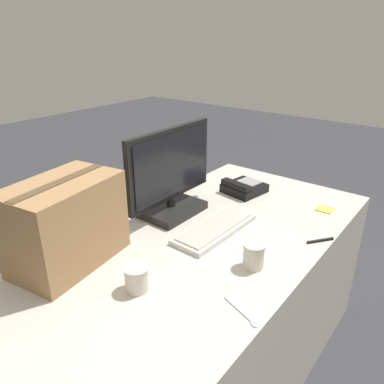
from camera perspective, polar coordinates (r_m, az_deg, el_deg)
ground_plane at (r=2.11m, az=1.39°, el=-25.16°), size 12.00×12.00×0.00m
office_desk at (r=1.84m, az=1.51°, el=-17.38°), size 1.80×0.90×0.75m
monitor at (r=1.77m, az=-3.26°, el=2.08°), size 0.54×0.23×0.42m
keyboard at (r=1.68m, az=3.51°, el=-5.58°), size 0.44×0.18×0.03m
desk_phone at (r=2.08m, az=7.85°, el=0.69°), size 0.23×0.22×0.08m
paper_cup_left at (r=1.32m, az=-8.46°, el=-12.90°), size 0.09×0.09×0.09m
paper_cup_right at (r=1.44m, az=9.38°, el=-9.51°), size 0.09×0.09×0.10m
spoon at (r=1.25m, az=8.20°, el=-18.23°), size 0.07×0.16×0.00m
cardboard_box at (r=1.48m, az=-18.71°, el=-4.50°), size 0.45×0.32×0.33m
pen_marker at (r=1.69m, az=18.96°, el=-6.97°), size 0.11×0.08×0.01m
sticky_note_pad at (r=1.98m, az=19.62°, el=-2.47°), size 0.08×0.08×0.01m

